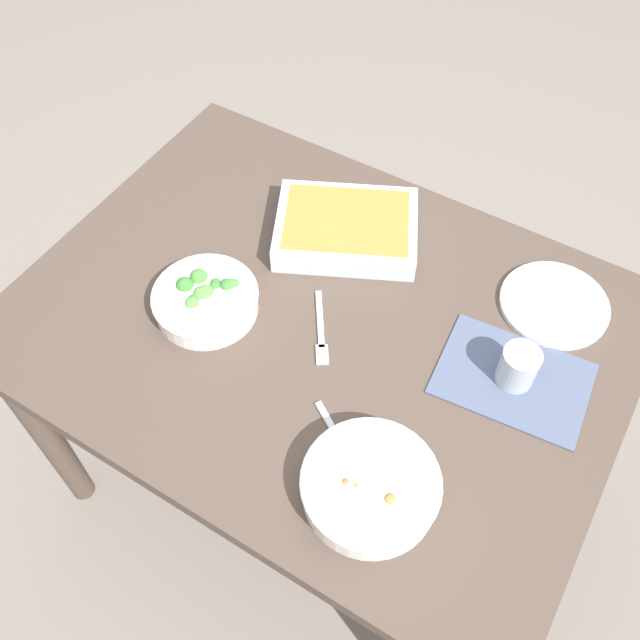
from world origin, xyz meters
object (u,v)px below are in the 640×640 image
Objects in this scene: fork_on_table at (321,333)px; broccoli_bowl at (206,299)px; baking_dish at (346,228)px; spoon_by_stew at (347,453)px; drink_cup at (517,368)px; stew_bowl at (370,486)px; side_plate at (554,304)px.

broccoli_bowl is at bearing 16.11° from fork_on_table.
baking_dish is at bearing -114.90° from broccoli_bowl.
spoon_by_stew is at bearing 131.13° from fork_on_table.
broccoli_bowl is at bearing 15.45° from drink_cup.
stew_bowl is 0.50m from broccoli_bowl.
spoon_by_stew reaches higher than fork_on_table.
side_plate is 0.48m from fork_on_table.
baking_dish reaches higher than spoon_by_stew.
side_plate is at bearing -148.30° from broccoli_bowl.
drink_cup reaches higher than stew_bowl.
stew_bowl is 0.56m from side_plate.
drink_cup is at bearing -123.08° from spoon_by_stew.
baking_dish is 0.46m from side_plate.
spoon_by_stew is at bearing 120.13° from baking_dish.
drink_cup is (-0.12, -0.34, 0.01)m from stew_bowl.
side_plate is at bearing -111.50° from spoon_by_stew.
stew_bowl is 1.08× the size of side_plate.
spoon_by_stew is (0.07, -0.04, -0.03)m from stew_bowl.
broccoli_bowl is at bearing -18.15° from spoon_by_stew.
spoon_by_stew is at bearing 161.85° from broccoli_bowl.
baking_dish is at bearing -71.01° from fork_on_table.
drink_cup reaches higher than side_plate.
broccoli_bowl is 1.35× the size of spoon_by_stew.
fork_on_table is (0.37, 0.30, -0.00)m from side_plate.
broccoli_bowl is 0.70m from side_plate.
side_plate is 1.39× the size of spoon_by_stew.
stew_bowl reaches higher than spoon_by_stew.
drink_cup is at bearing 88.63° from side_plate.
stew_bowl is at bearing 147.87° from spoon_by_stew.
stew_bowl is 0.09m from spoon_by_stew.
broccoli_bowl reaches higher than fork_on_table.
fork_on_table is at bearing 108.99° from baking_dish.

